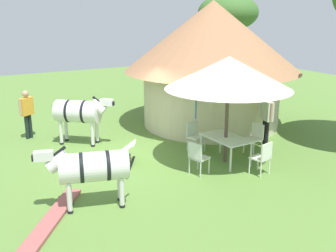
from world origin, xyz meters
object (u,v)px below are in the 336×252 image
Objects in this scene: patio_chair_east_end at (263,156)px; shade_umbrella at (229,73)px; guest_behind_table at (193,112)px; standing_watcher at (27,110)px; striped_lounge_chair at (121,155)px; patio_chair_near_lawn at (255,136)px; zebra_by_umbrella at (79,112)px; zebra_nearest_camera at (91,167)px; patio_chair_west_end at (197,156)px; acacia_tree_right_background at (228,13)px; thatched_hut at (212,57)px; patio_chair_near_hut at (194,134)px; patio_dining_table at (226,140)px; guest_beside_umbrella at (267,115)px.

shade_umbrella is at bearing 90.00° from patio_chair_east_end.
guest_behind_table is (-1.96, 0.17, -1.54)m from shade_umbrella.
standing_watcher is 1.73× the size of striped_lounge_chair.
zebra_by_umbrella is (-3.43, -4.33, 0.54)m from patio_chair_near_lawn.
zebra_nearest_camera is at bearing -79.99° from shade_umbrella.
patio_chair_west_end is (0.37, -1.20, -2.04)m from shade_umbrella.
standing_watcher is (-5.01, -4.44, -1.57)m from shade_umbrella.
guest_behind_table is 5.52m from standing_watcher.
zebra_by_umbrella is 10.85m from acacia_tree_right_background.
patio_chair_west_end is (3.84, -3.13, -2.00)m from thatched_hut.
guest_behind_table reaches higher than patio_chair_west_end.
patio_chair_near_hut is 0.55× the size of standing_watcher.
patio_dining_table is 0.30× the size of acacia_tree_right_background.
guest_behind_table is at bearing 23.14° from patio_chair_near_lawn.
patio_dining_table is at bearing -86.75° from striped_lounge_chair.
standing_watcher is at bearing -114.90° from guest_beside_umbrella.
shade_umbrella is at bearing -86.75° from striped_lounge_chair.
patio_chair_east_end is 7.83m from standing_watcher.
patio_chair_east_end is 3.88m from striped_lounge_chair.
acacia_tree_right_background is (-8.22, 6.26, 3.38)m from patio_dining_table.
zebra_by_umbrella is (1.41, 1.35, 0.07)m from standing_watcher.
patio_chair_near_lawn is at bearing 133.09° from patio_chair_near_hut.
patio_dining_table is 0.90× the size of standing_watcher.
shade_umbrella is 1.90m from patio_dining_table.
patio_chair_near_lawn is 0.53× the size of guest_behind_table.
patio_chair_west_end is 4.43m from zebra_by_umbrella.
acacia_tree_right_background is at bearing 142.70° from shade_umbrella.
zebra_nearest_camera is (0.36, -2.98, 0.41)m from patio_chair_west_end.
patio_dining_table is 1.64× the size of patio_chair_west_end.
patio_chair_east_end is 0.52× the size of zebra_by_umbrella.
thatched_hut is 3.78× the size of guest_behind_table.
zebra_by_umbrella is (-0.13, -5.01, -1.47)m from thatched_hut.
patio_chair_west_end is 3.30m from guest_beside_umbrella.
guest_behind_table is at bearing -49.43° from thatched_hut.
patio_dining_table is 4.76m from zebra_by_umbrella.
patio_chair_near_hut is 2.38m from guest_beside_umbrella.
guest_beside_umbrella is 0.82× the size of zebra_nearest_camera.
thatched_hut is at bearing -42.38° from acacia_tree_right_background.
patio_chair_near_hut is 2.41m from striped_lounge_chair.
striped_lounge_chair is (-0.84, -4.59, -0.77)m from guest_beside_umbrella.
guest_behind_table is 0.34× the size of acacia_tree_right_background.
shade_umbrella reaches higher than patio_chair_east_end.
patio_chair_west_end is 0.95× the size of striped_lounge_chair.
standing_watcher is (-4.84, -5.68, 0.47)m from patio_chair_near_lawn.
patio_chair_near_lawn is at bearing -31.93° from acacia_tree_right_background.
standing_watcher is at bearing -95.89° from zebra_by_umbrella.
guest_beside_umbrella reaches higher than striped_lounge_chair.
patio_chair_east_end reaches higher than striped_lounge_chair.
zebra_nearest_camera is (1.22, -6.13, -0.10)m from guest_beside_umbrella.
patio_chair_near_hut is 1.00× the size of patio_chair_near_lawn.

